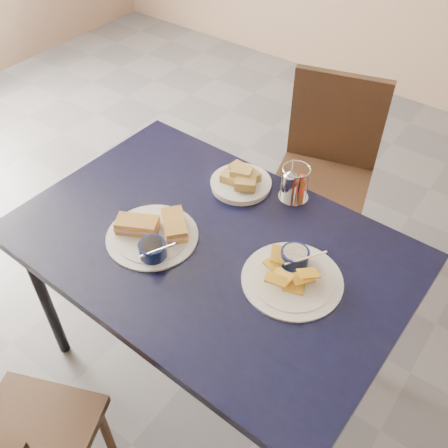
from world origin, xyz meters
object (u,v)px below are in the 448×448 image
Objects in this scene: dining_table at (210,254)px; bread_basket at (241,181)px; chair_near at (5,447)px; sandwich_plate at (154,234)px; chair_far at (332,162)px; condiment_caddy at (294,185)px; plantain_plate at (293,272)px.

bread_basket reaches higher than dining_table.
chair_near is 0.77m from sandwich_plate.
chair_far is 6.75× the size of condiment_caddy.
plantain_plate is (0.29, -0.89, 0.24)m from chair_far.
chair_near is at bearing -100.49° from dining_table.
chair_far is (0.01, 0.93, -0.16)m from dining_table.
chair_far reaches higher than chair_near.
condiment_caddy is (0.10, -0.56, 0.28)m from chair_far.
sandwich_plate is 0.53m from condiment_caddy.
dining_table is at bearing -172.68° from plantain_plate.
condiment_caddy is at bearing 60.45° from sandwich_plate.
plantain_plate is at bearing -59.00° from condiment_caddy.
bread_basket is at bearing 145.56° from plantain_plate.
plantain_plate is (0.46, 0.14, -0.01)m from sandwich_plate.
dining_table is 1.67× the size of chair_near.
condiment_caddy is at bearing 77.88° from chair_near.
sandwich_plate is 1.43× the size of bread_basket.
bread_basket is (-0.38, 0.26, 0.01)m from plantain_plate.
dining_table is at bearing -74.52° from bread_basket.
chair_far is 4.10× the size of bread_basket.
plantain_plate is (0.45, 0.84, 0.31)m from chair_near.
chair_far is 0.68m from bread_basket.
sandwich_plate is 0.48m from plantain_plate.
dining_table is at bearing 31.44° from sandwich_plate.
chair_near is at bearing -89.14° from sandwich_plate.
plantain_plate is 0.38m from condiment_caddy.
chair_near is 1.15m from bread_basket.
chair_far reaches higher than bread_basket.
plantain_plate is at bearing 7.32° from dining_table.
sandwich_plate is at bearing 90.86° from chair_near.
chair_near is 5.85× the size of condiment_caddy.
dining_table is 0.39m from condiment_caddy.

